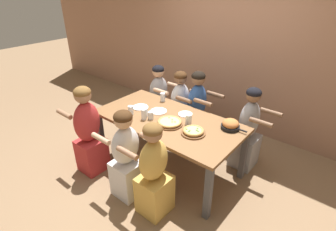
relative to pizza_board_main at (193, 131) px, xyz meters
name	(u,v)px	position (x,y,z in m)	size (l,w,h in m)	color
ground_plane	(168,165)	(-0.46, 0.08, -0.78)	(18.00, 18.00, 0.00)	#896B4C
restaurant_back_panel	(235,33)	(-0.46, 1.76, 0.82)	(10.00, 0.06, 3.20)	#9E7056
dining_table	(168,124)	(-0.46, 0.08, -0.11)	(1.94, 0.98, 0.76)	brown
pizza_board_main	(193,131)	(0.00, 0.00, 0.00)	(0.29, 0.29, 0.06)	brown
pizza_board_second	(170,122)	(-0.35, -0.01, 0.00)	(0.33, 0.33, 0.05)	brown
skillet_bowl	(231,125)	(0.28, 0.38, 0.03)	(0.33, 0.23, 0.12)	black
empty_plate_a	(185,114)	(-0.35, 0.33, -0.02)	(0.19, 0.19, 0.02)	white
empty_plate_b	(140,107)	(-0.97, 0.09, -0.02)	(0.22, 0.22, 0.02)	white
empty_plate_c	(159,111)	(-0.69, 0.16, -0.02)	(0.23, 0.23, 0.02)	white
cocktail_glass_blue	(151,116)	(-0.63, -0.06, 0.02)	(0.07, 0.07, 0.13)	silver
drinking_glass_a	(144,115)	(-0.69, -0.12, 0.03)	(0.07, 0.07, 0.14)	silver
drinking_glass_b	(189,119)	(-0.17, 0.14, 0.04)	(0.08, 0.08, 0.13)	silver
drinking_glass_c	(163,97)	(-0.87, 0.46, 0.03)	(0.07, 0.07, 0.12)	silver
drinking_glass_d	(145,112)	(-0.75, -0.04, 0.02)	(0.08, 0.08, 0.11)	silver
drinking_glass_e	(131,111)	(-0.92, -0.13, 0.03)	(0.07, 0.07, 0.12)	silver
diner_near_midright	(154,173)	(-0.07, -0.63, -0.26)	(0.51, 0.40, 1.14)	gold
diner_near_left	(89,133)	(-1.22, -0.63, -0.21)	(0.51, 0.40, 1.23)	#B22D2D
diner_far_midleft	(180,108)	(-0.79, 0.79, -0.26)	(0.51, 0.40, 1.14)	silver
diner_far_center	(197,113)	(-0.48, 0.79, -0.23)	(0.51, 0.40, 1.21)	#2D5193
diner_far_left	(159,101)	(-1.24, 0.79, -0.26)	(0.51, 0.40, 1.15)	#99999E
diner_far_right	(248,132)	(0.35, 0.79, -0.25)	(0.51, 0.40, 1.18)	#99999E
diner_near_center	(126,157)	(-0.50, -0.63, -0.25)	(0.51, 0.40, 1.14)	silver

